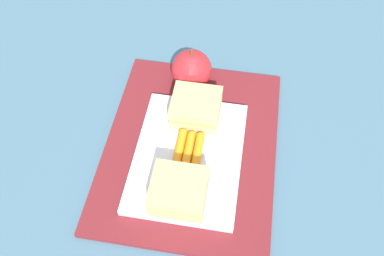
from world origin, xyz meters
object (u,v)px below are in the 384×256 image
(food_tray, at_px, (188,156))
(carrot_sticks_bundle, at_px, (188,152))
(apple, at_px, (192,70))
(sandwich_half_left, at_px, (179,191))
(sandwich_half_right, at_px, (196,108))

(food_tray, distance_m, carrot_sticks_bundle, 0.01)
(food_tray, distance_m, apple, 0.17)
(sandwich_half_left, xyz_separation_m, apple, (0.24, 0.02, 0.00))
(food_tray, xyz_separation_m, apple, (0.16, 0.02, 0.03))
(sandwich_half_left, bearing_deg, apple, 5.15)
(food_tray, xyz_separation_m, carrot_sticks_bundle, (-0.00, -0.00, 0.01))
(food_tray, bearing_deg, sandwich_half_right, 0.00)
(food_tray, xyz_separation_m, sandwich_half_left, (-0.08, 0.00, 0.03))
(carrot_sticks_bundle, relative_size, apple, 0.92)
(carrot_sticks_bundle, bearing_deg, apple, 7.67)
(food_tray, bearing_deg, carrot_sticks_bundle, -160.15)
(food_tray, distance_m, sandwich_half_left, 0.08)
(sandwich_half_left, height_order, carrot_sticks_bundle, sandwich_half_left)
(sandwich_half_left, bearing_deg, sandwich_half_right, 0.00)
(sandwich_half_left, relative_size, sandwich_half_right, 1.00)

